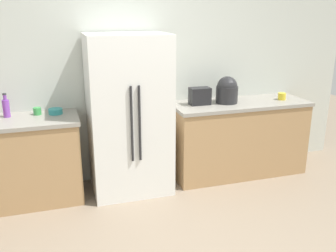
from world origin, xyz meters
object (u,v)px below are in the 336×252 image
object	(u,v)px
toaster	(200,96)
bottle_a	(6,107)
cup_b	(282,96)
refrigerator	(129,115)
cup_a	(37,111)
rice_cooker	(227,90)
bowl_b	(56,111)

from	to	relation	value
toaster	bottle_a	world-z (taller)	bottle_a
cup_b	bottle_a	bearing A→B (deg)	177.09
toaster	refrigerator	bearing A→B (deg)	-174.99
toaster	cup_a	size ratio (longest dim) A/B	2.95
rice_cooker	toaster	bearing A→B (deg)	177.66
refrigerator	bottle_a	xyz separation A→B (m)	(-1.22, 0.16, 0.14)
cup_b	bowl_b	bearing A→B (deg)	177.09
refrigerator	bowl_b	world-z (taller)	refrigerator
rice_cooker	bowl_b	distance (m)	1.92
rice_cooker	cup_b	world-z (taller)	rice_cooker
rice_cooker	cup_b	xyz separation A→B (m)	(0.70, -0.06, -0.10)
refrigerator	cup_a	world-z (taller)	refrigerator
cup_a	refrigerator	bearing A→B (deg)	-10.05
rice_cooker	bottle_a	distance (m)	2.39
bottle_a	cup_a	xyz separation A→B (m)	(0.29, 0.00, -0.06)
refrigerator	toaster	world-z (taller)	refrigerator
rice_cooker	bowl_b	world-z (taller)	rice_cooker
refrigerator	cup_a	xyz separation A→B (m)	(-0.93, 0.16, 0.08)
refrigerator	bottle_a	distance (m)	1.23
cup_b	cup_a	bearing A→B (deg)	176.72
bowl_b	bottle_a	bearing A→B (deg)	177.07
rice_cooker	cup_a	size ratio (longest dim) A/B	3.93
refrigerator	bowl_b	xyz separation A→B (m)	(-0.75, 0.14, 0.07)
rice_cooker	cup_b	size ratio (longest dim) A/B	3.32
cup_a	cup_b	distance (m)	2.81
toaster	bowl_b	distance (m)	1.59
toaster	cup_b	bearing A→B (deg)	-3.88
toaster	bowl_b	xyz separation A→B (m)	(-1.59, 0.06, -0.07)
cup_a	rice_cooker	bearing A→B (deg)	-2.84
toaster	bowl_b	bearing A→B (deg)	177.72
cup_b	rice_cooker	bearing A→B (deg)	175.40
cup_a	cup_b	xyz separation A→B (m)	(2.80, -0.16, 0.00)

